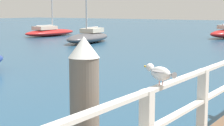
% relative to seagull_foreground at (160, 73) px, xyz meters
% --- Properties ---
extents(seagull_foreground, '(0.46, 0.25, 0.21)m').
position_rel_seagull_foreground_xyz_m(seagull_foreground, '(0.00, 0.00, 0.00)').
color(seagull_foreground, white).
rests_on(seagull_foreground, pier_railing).
extents(boat_2, '(2.83, 5.41, 6.06)m').
position_rel_seagull_foreground_xyz_m(boat_2, '(-13.64, 16.48, -1.15)').
color(boat_2, '#4C4C51').
rests_on(boat_2, ground_plane).
extents(boat_5, '(1.95, 5.52, 6.41)m').
position_rel_seagull_foreground_xyz_m(boat_5, '(-20.37, 19.82, -1.19)').
color(boat_5, red).
rests_on(boat_5, ground_plane).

